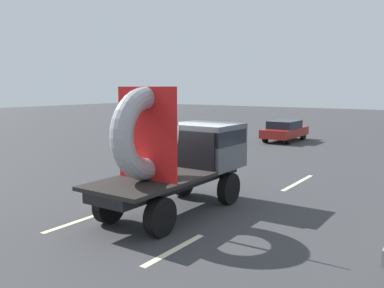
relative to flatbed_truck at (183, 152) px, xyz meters
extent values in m
plane|color=#38383A|center=(-0.19, 0.35, -1.69)|extent=(120.00, 120.00, 0.00)
cylinder|color=black|center=(-0.85, 1.21, -1.21)|extent=(0.28, 0.95, 0.95)
cylinder|color=black|center=(0.85, 1.21, -1.21)|extent=(0.28, 0.95, 0.95)
cylinder|color=black|center=(-0.85, -2.10, -1.21)|extent=(0.28, 0.95, 0.95)
cylinder|color=black|center=(0.85, -2.10, -1.21)|extent=(0.28, 0.95, 0.95)
cube|color=black|center=(0.00, -0.53, -0.75)|extent=(1.30, 5.22, 0.25)
cube|color=#4C5156|center=(0.00, 1.21, 0.05)|extent=(2.00, 1.75, 1.35)
cube|color=black|center=(0.00, 1.16, 0.34)|extent=(2.02, 1.67, 0.44)
cube|color=black|center=(0.00, -1.40, -0.58)|extent=(2.00, 3.47, 0.10)
cube|color=black|center=(0.00, 0.28, 0.02)|extent=(1.80, 0.08, 1.10)
torus|color=#9E9EA3|center=(0.00, -1.55, 0.66)|extent=(0.56, 2.37, 2.37)
cube|color=red|center=(0.00, -1.55, 0.66)|extent=(1.90, 0.03, 2.37)
cylinder|color=black|center=(-4.03, 17.36, -1.37)|extent=(0.22, 0.64, 0.64)
cylinder|color=black|center=(-2.48, 17.36, -1.37)|extent=(0.22, 0.64, 0.64)
cylinder|color=black|center=(-4.03, 14.69, -1.37)|extent=(0.22, 0.64, 0.64)
cylinder|color=black|center=(-2.48, 14.69, -1.37)|extent=(0.22, 0.64, 0.64)
cube|color=maroon|center=(-3.25, 16.03, -1.10)|extent=(1.79, 4.17, 0.55)
cube|color=black|center=(-3.25, 15.93, -0.57)|extent=(1.61, 2.33, 0.50)
cube|color=beige|center=(-1.63, -2.29, -1.68)|extent=(0.16, 2.60, 0.01)
cube|color=beige|center=(-1.63, 5.57, -1.68)|extent=(0.16, 2.62, 0.01)
cube|color=beige|center=(1.63, -2.57, -1.68)|extent=(0.16, 2.12, 0.01)
cube|color=beige|center=(1.63, 5.07, -1.68)|extent=(0.16, 2.99, 0.01)
camera|label=1|loc=(6.72, -9.34, 1.82)|focal=38.08mm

